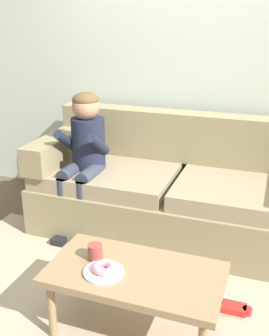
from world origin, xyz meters
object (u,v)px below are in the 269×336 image
coffee_table (135,278)px  mug (95,252)px  toy_controller (232,308)px  person_child (84,150)px  couch (177,192)px  donut (103,268)px

coffee_table → mug: size_ratio=10.23×
toy_controller → person_child: bearing=136.1°
couch → donut: bearing=-93.5°
toy_controller → couch: bearing=106.6°
coffee_table → toy_controller: bearing=35.0°
coffee_table → mug: (-0.24, 0.03, 0.09)m
couch → mug: couch is taller
couch → toy_controller: couch is taller
couch → toy_controller: (0.56, -0.84, -0.31)m
donut → mug: 0.14m
coffee_table → mug: mug is taller
person_child → mug: 1.11m
couch → coffee_table: 1.19m
couch → coffee_table: couch is taller
coffee_table → donut: donut is taller
toy_controller → mug: bearing=-173.4°
couch → coffee_table: size_ratio=2.39×
couch → coffee_table: (0.07, -1.18, 0.02)m
coffee_table → toy_controller: (0.49, 0.34, -0.33)m
mug → toy_controller: bearing=23.3°
person_child → donut: bearing=-59.5°
coffee_table → donut: bearing=-153.3°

